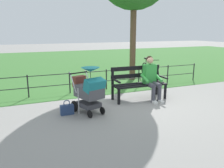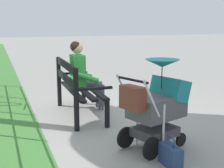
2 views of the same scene
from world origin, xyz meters
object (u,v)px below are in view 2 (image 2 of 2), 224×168
(park_bench, at_px, (76,86))
(person_on_bench, at_px, (84,74))
(stroller, at_px, (157,103))
(handbag, at_px, (171,155))

(park_bench, height_order, person_on_bench, person_on_bench)
(stroller, bearing_deg, person_on_bench, -168.56)
(person_on_bench, height_order, stroller, person_on_bench)
(park_bench, bearing_deg, stroller, 20.28)
(park_bench, bearing_deg, person_on_bench, 144.00)
(person_on_bench, height_order, handbag, person_on_bench)
(person_on_bench, relative_size, stroller, 1.11)
(person_on_bench, xyz_separation_m, stroller, (2.01, 0.41, -0.08))
(stroller, height_order, handbag, stroller)
(park_bench, height_order, stroller, stroller)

